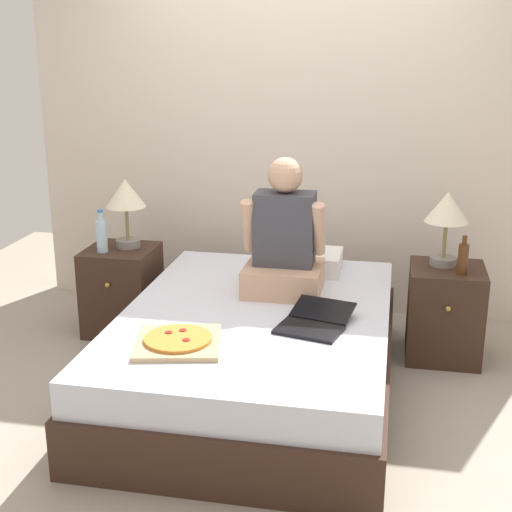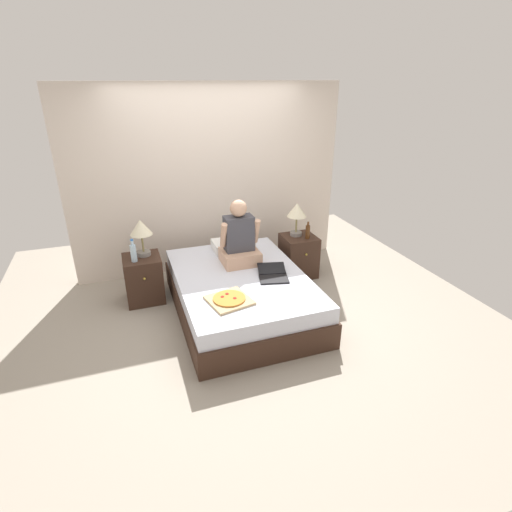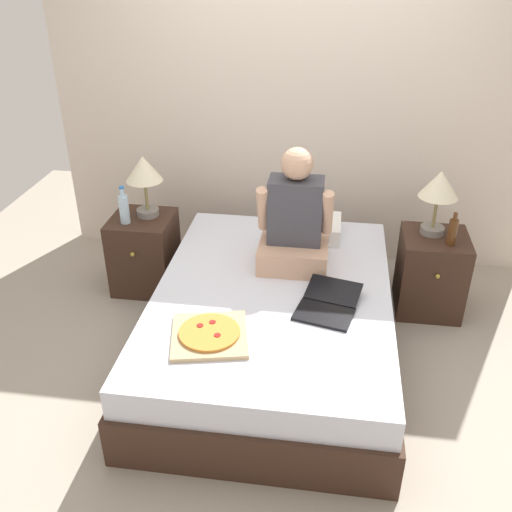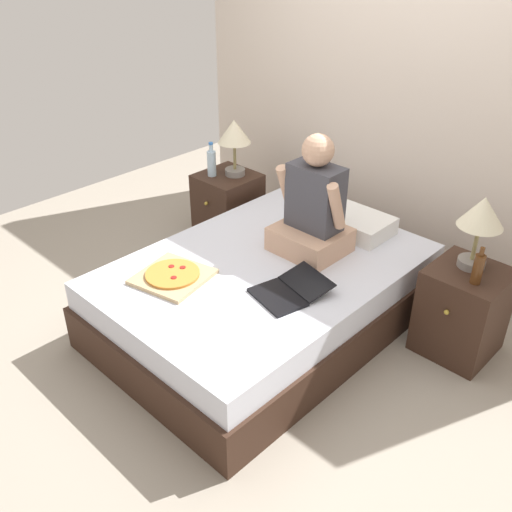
{
  "view_description": "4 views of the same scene",
  "coord_description": "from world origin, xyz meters",
  "px_view_note": "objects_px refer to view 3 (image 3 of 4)",
  "views": [
    {
      "loc": [
        0.7,
        -3.53,
        1.9
      ],
      "look_at": [
        -0.01,
        0.04,
        0.77
      ],
      "focal_mm": 50.0,
      "sensor_mm": 36.0,
      "label": 1
    },
    {
      "loc": [
        -1.18,
        -3.88,
        2.54
      ],
      "look_at": [
        0.13,
        -0.16,
        0.76
      ],
      "focal_mm": 28.0,
      "sensor_mm": 36.0,
      "label": 2
    },
    {
      "loc": [
        0.31,
        -2.89,
        2.36
      ],
      "look_at": [
        -0.08,
        -0.14,
        0.78
      ],
      "focal_mm": 40.0,
      "sensor_mm": 36.0,
      "label": 3
    },
    {
      "loc": [
        2.09,
        -2.24,
        2.36
      ],
      "look_at": [
        0.13,
        -0.21,
        0.67
      ],
      "focal_mm": 40.0,
      "sensor_mm": 36.0,
      "label": 4
    }
  ],
  "objects_px": {
    "beer_bottle": "(452,231)",
    "pizza_box": "(210,334)",
    "lamp_on_right_nightstand": "(439,189)",
    "nightstand_left": "(145,252)",
    "bed": "(272,322)",
    "laptop": "(327,306)",
    "person_seated": "(295,223)",
    "nightstand_right": "(431,273)",
    "water_bottle": "(124,208)",
    "lamp_on_left_nightstand": "(144,173)"
  },
  "relations": [
    {
      "from": "bed",
      "to": "lamp_on_left_nightstand",
      "type": "relative_size",
      "value": 4.59
    },
    {
      "from": "nightstand_left",
      "to": "beer_bottle",
      "type": "bearing_deg",
      "value": -2.66
    },
    {
      "from": "nightstand_right",
      "to": "person_seated",
      "type": "relative_size",
      "value": 0.73
    },
    {
      "from": "bed",
      "to": "water_bottle",
      "type": "relative_size",
      "value": 7.48
    },
    {
      "from": "nightstand_left",
      "to": "lamp_on_right_nightstand",
      "type": "height_order",
      "value": "lamp_on_right_nightstand"
    },
    {
      "from": "bed",
      "to": "lamp_on_right_nightstand",
      "type": "distance_m",
      "value": 1.4
    },
    {
      "from": "nightstand_right",
      "to": "laptop",
      "type": "distance_m",
      "value": 1.1
    },
    {
      "from": "nightstand_left",
      "to": "laptop",
      "type": "bearing_deg",
      "value": -30.98
    },
    {
      "from": "person_seated",
      "to": "lamp_on_right_nightstand",
      "type": "bearing_deg",
      "value": 21.89
    },
    {
      "from": "bed",
      "to": "laptop",
      "type": "relative_size",
      "value": 4.33
    },
    {
      "from": "lamp_on_left_nightstand",
      "to": "person_seated",
      "type": "bearing_deg",
      "value": -18.57
    },
    {
      "from": "nightstand_left",
      "to": "pizza_box",
      "type": "relative_size",
      "value": 1.2
    },
    {
      "from": "water_bottle",
      "to": "nightstand_right",
      "type": "xyz_separation_m",
      "value": [
        2.16,
        0.09,
        -0.4
      ]
    },
    {
      "from": "nightstand_right",
      "to": "beer_bottle",
      "type": "xyz_separation_m",
      "value": [
        0.07,
        -0.1,
        0.38
      ]
    },
    {
      "from": "person_seated",
      "to": "beer_bottle",
      "type": "bearing_deg",
      "value": 12.09
    },
    {
      "from": "beer_bottle",
      "to": "bed",
      "type": "bearing_deg",
      "value": -153.25
    },
    {
      "from": "bed",
      "to": "nightstand_right",
      "type": "relative_size",
      "value": 3.6
    },
    {
      "from": "lamp_on_left_nightstand",
      "to": "beer_bottle",
      "type": "xyz_separation_m",
      "value": [
        2.11,
        -0.15,
        -0.23
      ]
    },
    {
      "from": "nightstand_right",
      "to": "pizza_box",
      "type": "distance_m",
      "value": 1.78
    },
    {
      "from": "lamp_on_left_nightstand",
      "to": "nightstand_left",
      "type": "bearing_deg",
      "value": -128.63
    },
    {
      "from": "laptop",
      "to": "bed",
      "type": "bearing_deg",
      "value": 153.71
    },
    {
      "from": "beer_bottle",
      "to": "pizza_box",
      "type": "distance_m",
      "value": 1.76
    },
    {
      "from": "bed",
      "to": "beer_bottle",
      "type": "relative_size",
      "value": 8.97
    },
    {
      "from": "bed",
      "to": "laptop",
      "type": "height_order",
      "value": "laptop"
    },
    {
      "from": "beer_bottle",
      "to": "pizza_box",
      "type": "xyz_separation_m",
      "value": [
        -1.39,
        -1.07,
        -0.17
      ]
    },
    {
      "from": "bed",
      "to": "person_seated",
      "type": "height_order",
      "value": "person_seated"
    },
    {
      "from": "lamp_on_right_nightstand",
      "to": "beer_bottle",
      "type": "height_order",
      "value": "lamp_on_right_nightstand"
    },
    {
      "from": "lamp_on_right_nightstand",
      "to": "laptop",
      "type": "bearing_deg",
      "value": -127.82
    },
    {
      "from": "bed",
      "to": "nightstand_left",
      "type": "relative_size",
      "value": 3.6
    },
    {
      "from": "water_bottle",
      "to": "nightstand_right",
      "type": "height_order",
      "value": "water_bottle"
    },
    {
      "from": "lamp_on_left_nightstand",
      "to": "laptop",
      "type": "height_order",
      "value": "lamp_on_left_nightstand"
    },
    {
      "from": "lamp_on_left_nightstand",
      "to": "nightstand_right",
      "type": "bearing_deg",
      "value": -1.41
    },
    {
      "from": "nightstand_left",
      "to": "lamp_on_right_nightstand",
      "type": "relative_size",
      "value": 1.27
    },
    {
      "from": "nightstand_left",
      "to": "person_seated",
      "type": "distance_m",
      "value": 1.27
    },
    {
      "from": "bed",
      "to": "nightstand_left",
      "type": "height_order",
      "value": "nightstand_left"
    },
    {
      "from": "lamp_on_left_nightstand",
      "to": "laptop",
      "type": "bearing_deg",
      "value": -33.27
    },
    {
      "from": "beer_bottle",
      "to": "person_seated",
      "type": "height_order",
      "value": "person_seated"
    },
    {
      "from": "beer_bottle",
      "to": "pizza_box",
      "type": "bearing_deg",
      "value": -142.32
    },
    {
      "from": "lamp_on_right_nightstand",
      "to": "lamp_on_left_nightstand",
      "type": "bearing_deg",
      "value": 180.0
    },
    {
      "from": "lamp_on_right_nightstand",
      "to": "laptop",
      "type": "xyz_separation_m",
      "value": [
        -0.68,
        -0.87,
        -0.4
      ]
    },
    {
      "from": "nightstand_right",
      "to": "laptop",
      "type": "xyz_separation_m",
      "value": [
        -0.71,
        -0.82,
        0.21
      ]
    },
    {
      "from": "nightstand_left",
      "to": "nightstand_right",
      "type": "relative_size",
      "value": 1.0
    },
    {
      "from": "lamp_on_left_nightstand",
      "to": "pizza_box",
      "type": "relative_size",
      "value": 0.94
    },
    {
      "from": "nightstand_right",
      "to": "laptop",
      "type": "relative_size",
      "value": 1.2
    },
    {
      "from": "laptop",
      "to": "nightstand_right",
      "type": "bearing_deg",
      "value": 49.3
    },
    {
      "from": "water_bottle",
      "to": "pizza_box",
      "type": "distance_m",
      "value": 1.38
    },
    {
      "from": "lamp_on_right_nightstand",
      "to": "pizza_box",
      "type": "xyz_separation_m",
      "value": [
        -1.29,
        -1.22,
        -0.41
      ]
    },
    {
      "from": "beer_bottle",
      "to": "laptop",
      "type": "bearing_deg",
      "value": -137.09
    },
    {
      "from": "pizza_box",
      "to": "water_bottle",
      "type": "bearing_deg",
      "value": 127.71
    },
    {
      "from": "lamp_on_right_nightstand",
      "to": "nightstand_left",
      "type": "bearing_deg",
      "value": -178.6
    }
  ]
}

